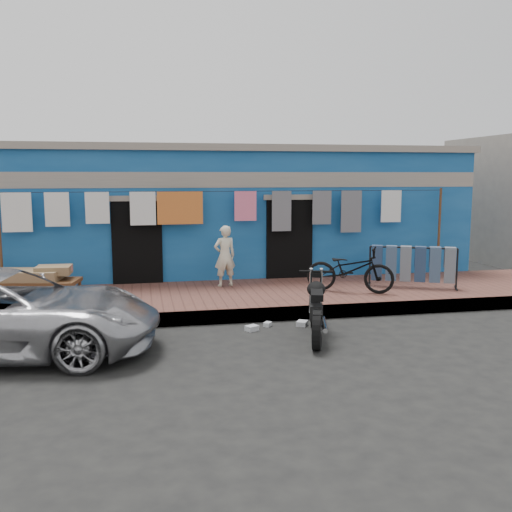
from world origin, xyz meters
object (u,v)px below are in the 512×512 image
(motorcycle, at_px, (316,307))
(charpoy, at_px, (34,283))
(car, at_px, (3,312))
(jeans_rack, at_px, (413,266))
(seated_person, at_px, (225,256))
(bicycle, at_px, (350,264))

(motorcycle, height_order, charpoy, motorcycle)
(car, distance_m, jeans_rack, 8.15)
(seated_person, relative_size, motorcycle, 0.77)
(bicycle, distance_m, jeans_rack, 1.54)
(bicycle, height_order, motorcycle, bicycle)
(car, relative_size, charpoy, 2.44)
(motorcycle, height_order, jeans_rack, jeans_rack)
(bicycle, xyz_separation_m, motorcycle, (-1.44, -2.29, -0.30))
(seated_person, bearing_deg, car, 30.14)
(car, bearing_deg, motorcycle, -83.70)
(jeans_rack, bearing_deg, bicycle, -171.63)
(car, bearing_deg, bicycle, -63.39)
(car, bearing_deg, jeans_rack, -65.49)
(bicycle, xyz_separation_m, jeans_rack, (1.51, 0.22, -0.12))
(bicycle, bearing_deg, motorcycle, 176.34)
(car, relative_size, jeans_rack, 2.46)
(charpoy, xyz_separation_m, jeans_rack, (7.83, -0.47, 0.16))
(motorcycle, bearing_deg, bicycle, 73.88)
(car, xyz_separation_m, bicycle, (6.25, 2.23, 0.17))
(car, bearing_deg, seated_person, -41.50)
(seated_person, height_order, charpoy, seated_person)
(motorcycle, relative_size, jeans_rack, 0.91)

